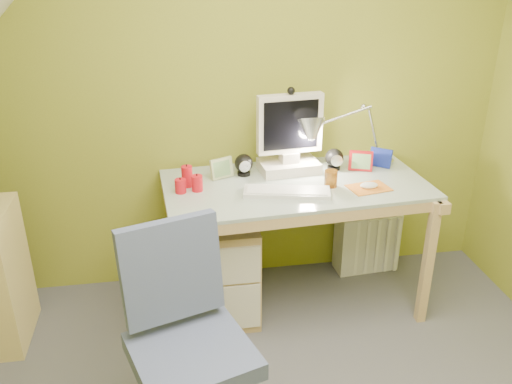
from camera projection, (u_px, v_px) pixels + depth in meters
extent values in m
cube|color=olive|center=(239.00, 96.00, 3.16)|extent=(3.20, 0.01, 2.40)
cube|color=silver|center=(287.00, 192.00, 2.90)|extent=(0.48, 0.24, 0.02)
cube|color=orange|center=(369.00, 188.00, 2.97)|extent=(0.24, 0.19, 0.01)
ellipsoid|color=white|center=(369.00, 185.00, 2.96)|extent=(0.11, 0.07, 0.03)
cylinder|color=brown|center=(331.00, 179.00, 2.97)|extent=(0.07, 0.07, 0.09)
cube|color=#A91216|center=(361.00, 161.00, 3.18)|extent=(0.14, 0.07, 0.12)
cube|color=navy|center=(381.00, 158.00, 3.24)|extent=(0.11, 0.10, 0.11)
cube|color=#ADBA7F|center=(222.00, 168.00, 3.08)|extent=(0.13, 0.07, 0.12)
cube|color=silver|center=(367.00, 241.00, 3.61)|extent=(0.42, 0.19, 0.41)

